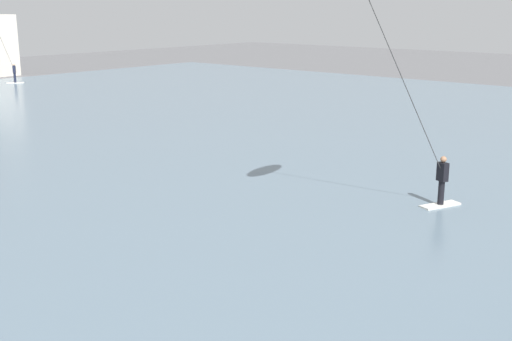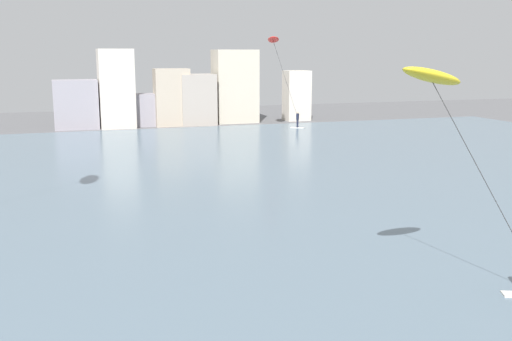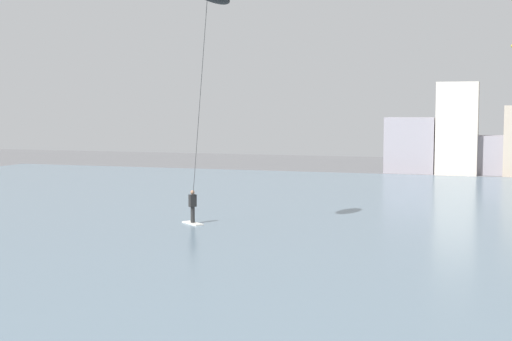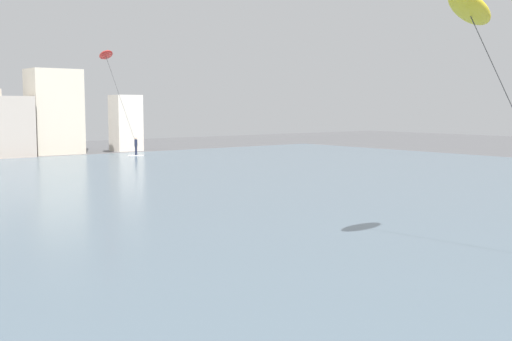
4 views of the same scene
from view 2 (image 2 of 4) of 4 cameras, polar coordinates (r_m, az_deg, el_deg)
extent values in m
cube|color=slate|center=(35.65, -9.25, -1.29)|extent=(84.00, 52.00, 0.10)
cube|color=gray|center=(63.64, -16.61, 5.98)|extent=(4.31, 2.73, 4.91)
cube|color=beige|center=(63.63, -13.03, 7.53)|extent=(3.48, 3.38, 7.96)
cube|color=gray|center=(64.71, -9.49, 5.68)|extent=(4.93, 2.27, 3.38)
cube|color=#B7A893|center=(64.09, -7.93, 6.83)|extent=(3.59, 2.16, 5.96)
cube|color=#A89E93|center=(64.85, -5.58, 6.67)|extent=(3.71, 2.94, 5.36)
cube|color=beige|center=(66.87, -2.00, 7.93)|extent=(4.58, 3.30, 7.90)
cube|color=beige|center=(69.10, 3.85, 7.06)|extent=(2.71, 2.31, 5.60)
cube|color=silver|center=(61.40, 3.92, 4.05)|extent=(1.39, 1.18, 0.06)
cylinder|color=#191E33|center=(61.35, 3.93, 4.44)|extent=(0.20, 0.20, 0.78)
cube|color=#191E33|center=(61.27, 3.94, 5.09)|extent=(0.38, 0.40, 0.60)
sphere|color=beige|center=(61.23, 3.94, 5.47)|extent=(0.20, 0.20, 0.20)
cylinder|color=#333333|center=(60.60, 2.81, 8.53)|extent=(2.61, 0.19, 7.48)
ellipsoid|color=red|center=(60.18, 1.64, 12.22)|extent=(2.13, 3.55, 0.81)
cylinder|color=#333333|center=(19.60, 20.44, -0.27)|extent=(2.95, 1.37, 5.56)
ellipsoid|color=yellow|center=(18.94, 16.28, 8.53)|extent=(2.69, 1.54, 0.87)
camera|label=1|loc=(8.18, -61.05, -3.12)|focal=45.73mm
camera|label=3|loc=(9.74, 83.95, -10.09)|focal=51.24mm
camera|label=4|loc=(8.05, -43.88, -14.99)|focal=44.05mm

